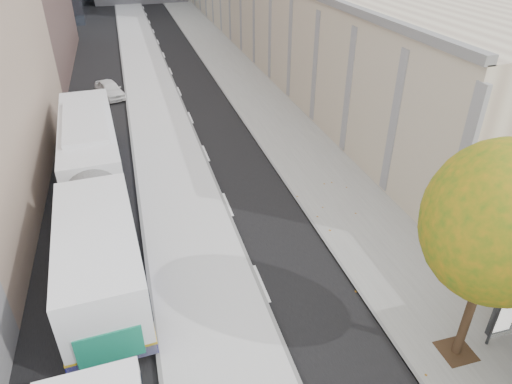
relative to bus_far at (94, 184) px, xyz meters
name	(u,v)px	position (x,y,z in m)	size (l,w,h in m)	color
bus_platform	(161,125)	(3.96, 10.20, -1.66)	(4.25, 150.00, 0.15)	silver
sidewalk	(271,114)	(11.96, 10.20, -1.69)	(4.75, 150.00, 0.08)	gray
tree_c	(499,224)	(11.43, -11.80, 3.52)	(4.20, 4.20, 7.28)	black
bus_far	(94,184)	(0.00, 0.00, 0.00)	(3.88, 19.15, 3.17)	silver
distant_car	(110,89)	(0.73, 17.26, -1.08)	(1.54, 3.83, 1.31)	white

